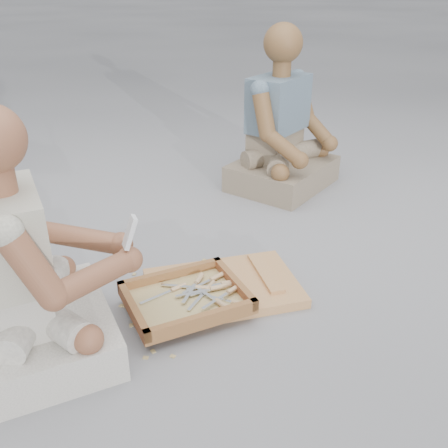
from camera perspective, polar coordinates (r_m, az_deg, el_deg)
name	(u,v)px	position (r m, az deg, el deg)	size (l,w,h in m)	color
ground	(252,299)	(2.17, 3.26, -8.57)	(60.00, 60.00, 0.00)	gray
carved_panel	(223,288)	(2.20, -0.11, -7.30)	(0.65, 0.43, 0.04)	#A57C40
tool_tray	(186,299)	(2.06, -4.36, -8.53)	(0.49, 0.40, 0.06)	brown
chisel_0	(213,288)	(2.09, -1.24, -7.37)	(0.22, 0.02, 0.02)	silver
chisel_1	(218,302)	(2.02, -0.66, -8.87)	(0.09, 0.21, 0.02)	silver
chisel_2	(199,288)	(2.11, -2.90, -7.28)	(0.20, 0.13, 0.02)	silver
chisel_3	(224,284)	(2.13, 0.03, -6.82)	(0.22, 0.04, 0.02)	silver
chisel_4	(213,279)	(2.16, -1.28, -6.27)	(0.21, 0.09, 0.02)	silver
chisel_5	(207,289)	(2.10, -1.91, -7.45)	(0.18, 0.16, 0.02)	silver
chisel_6	(230,291)	(2.07, 0.70, -7.70)	(0.21, 0.11, 0.02)	silver
chisel_7	(197,282)	(2.14, -3.08, -6.58)	(0.15, 0.18, 0.02)	silver
chisel_8	(226,286)	(2.12, 0.18, -7.05)	(0.22, 0.04, 0.02)	silver
chisel_9	(174,289)	(2.12, -5.72, -7.45)	(0.22, 0.08, 0.02)	silver
chisel_10	(235,303)	(2.03, 1.26, -8.98)	(0.17, 0.17, 0.02)	silver
wood_chip_0	(204,260)	(2.44, -2.31, -4.12)	(0.02, 0.01, 0.00)	tan
wood_chip_1	(134,274)	(2.37, -10.23, -5.67)	(0.02, 0.01, 0.00)	tan
wood_chip_2	(146,358)	(1.90, -8.95, -14.86)	(0.02, 0.01, 0.00)	tan
wood_chip_3	(173,356)	(1.89, -5.87, -14.81)	(0.02, 0.01, 0.00)	tan
wood_chip_4	(110,348)	(1.96, -12.88, -13.69)	(0.02, 0.01, 0.00)	tan
wood_chip_5	(238,309)	(2.11, 1.57, -9.72)	(0.02, 0.01, 0.00)	tan
wood_chip_6	(149,319)	(2.07, -8.56, -10.71)	(0.02, 0.01, 0.00)	tan
wood_chip_7	(121,305)	(2.17, -11.67, -9.11)	(0.02, 0.01, 0.00)	tan
wood_chip_8	(237,293)	(2.20, 1.46, -7.94)	(0.02, 0.01, 0.00)	tan
wood_chip_9	(153,351)	(1.92, -8.10, -14.22)	(0.02, 0.01, 0.00)	tan
wood_chip_10	(131,325)	(2.05, -10.56, -11.31)	(0.02, 0.01, 0.00)	tan
wood_chip_11	(125,306)	(2.17, -11.30, -9.14)	(0.02, 0.01, 0.00)	tan
wood_chip_12	(165,302)	(2.16, -6.81, -8.85)	(0.02, 0.01, 0.00)	tan
craftsman	(32,278)	(1.85, -21.09, -5.78)	(0.63, 0.62, 0.92)	silver
companion	(282,136)	(3.22, 6.70, 9.99)	(0.81, 0.77, 1.00)	gray
mobile_phone	(130,232)	(1.77, -10.72, -0.93)	(0.06, 0.05, 0.12)	silver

